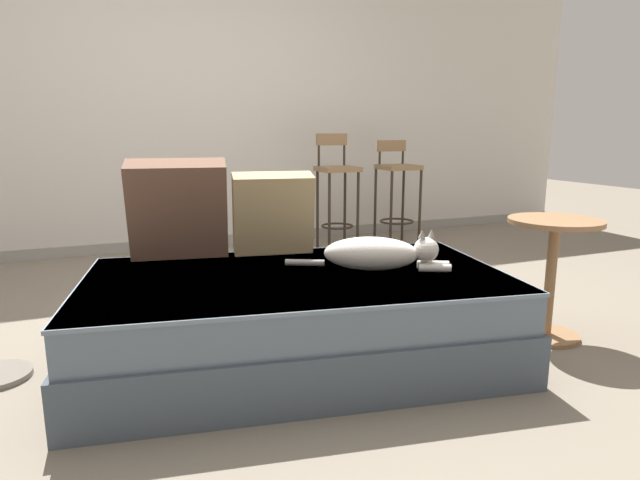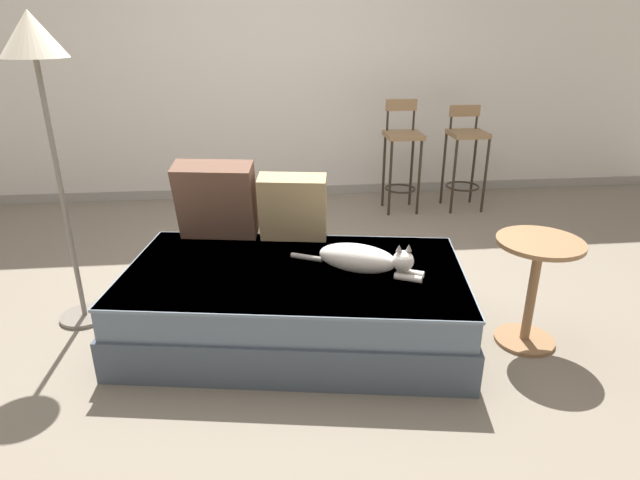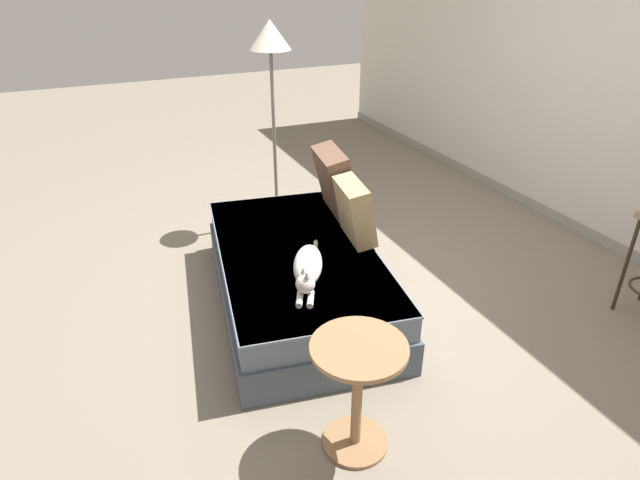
% 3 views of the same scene
% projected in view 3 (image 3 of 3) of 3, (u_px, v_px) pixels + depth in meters
% --- Properties ---
extents(ground_plane, '(16.00, 16.00, 0.00)m').
position_uv_depth(ground_plane, '(349.00, 287.00, 3.84)').
color(ground_plane, slate).
rests_on(ground_plane, ground).
extents(wall_back_panel, '(8.00, 0.10, 2.60)m').
position_uv_depth(wall_back_panel, '(618.00, 76.00, 4.04)').
color(wall_back_panel, silver).
rests_on(wall_back_panel, ground).
extents(wall_baseboard_trim, '(8.00, 0.02, 0.09)m').
position_uv_depth(wall_baseboard_trim, '(576.00, 226.00, 4.61)').
color(wall_baseboard_trim, gray).
rests_on(wall_baseboard_trim, ground).
extents(couch, '(1.97, 1.31, 0.40)m').
position_uv_depth(couch, '(297.00, 275.00, 3.60)').
color(couch, '#44505B').
rests_on(couch, ground).
extents(throw_pillow_corner, '(0.50, 0.34, 0.48)m').
position_uv_depth(throw_pillow_corner, '(336.00, 181.00, 3.91)').
color(throw_pillow_corner, brown).
rests_on(throw_pillow_corner, couch).
extents(throw_pillow_middle, '(0.42, 0.27, 0.41)m').
position_uv_depth(throw_pillow_middle, '(355.00, 211.00, 3.54)').
color(throw_pillow_middle, tan).
rests_on(throw_pillow_middle, couch).
extents(cat, '(0.68, 0.41, 0.19)m').
position_uv_depth(cat, '(308.00, 267.00, 3.15)').
color(cat, white).
rests_on(cat, couch).
extents(side_table, '(0.44, 0.44, 0.60)m').
position_uv_depth(side_table, '(358.00, 382.00, 2.43)').
color(side_table, olive).
rests_on(side_table, ground).
extents(floor_lamp, '(0.32, 0.32, 1.69)m').
position_uv_depth(floor_lamp, '(271.00, 56.00, 4.13)').
color(floor_lamp, slate).
rests_on(floor_lamp, ground).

